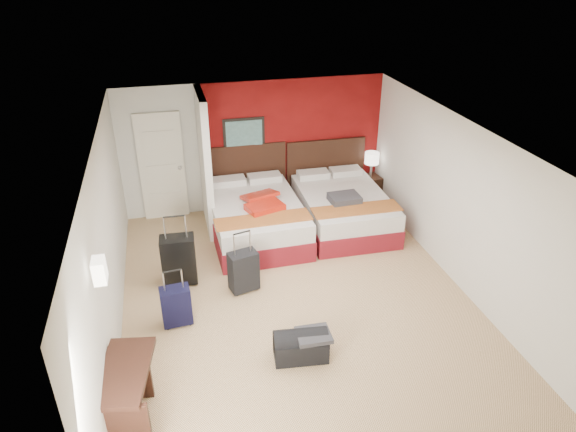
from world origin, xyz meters
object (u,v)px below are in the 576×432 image
object	(u,v)px
bed_left	(256,219)
table_lamp	(371,165)
suitcase_navy	(176,307)
bed_right	(343,210)
suitcase_black	(179,261)
nightstand	(369,189)
desk	(129,399)
red_suitcase_open	(262,202)
suitcase_charcoal	(244,273)
duffel_bag	(301,347)

from	to	relation	value
bed_left	table_lamp	xyz separation A→B (m)	(2.50, 0.86, 0.45)
bed_left	suitcase_navy	world-z (taller)	bed_left
bed_right	table_lamp	distance (m)	1.31
bed_left	suitcase_black	size ratio (longest dim) A/B	2.90
nightstand	suitcase_black	bearing A→B (deg)	-160.38
bed_left	bed_right	bearing A→B (deg)	-1.04
nightstand	suitcase_navy	distance (m)	5.02
bed_left	suitcase_navy	xyz separation A→B (m)	(-1.52, -2.14, -0.06)
bed_right	desk	bearing A→B (deg)	-133.47
red_suitcase_open	bed_right	bearing A→B (deg)	-13.58
red_suitcase_open	suitcase_navy	size ratio (longest dim) A/B	1.51
bed_left	suitcase_charcoal	distance (m)	1.65
bed_left	desk	bearing A→B (deg)	-119.93
red_suitcase_open	bed_left	bearing A→B (deg)	117.69
bed_right	nightstand	distance (m)	1.23
bed_left	table_lamp	size ratio (longest dim) A/B	4.37
desk	nightstand	bearing A→B (deg)	55.49
table_lamp	desk	xyz separation A→B (m)	(-4.58, -4.63, -0.38)
bed_left	table_lamp	bearing A→B (deg)	18.00
suitcase_charcoal	bed_right	bearing A→B (deg)	22.44
bed_left	suitcase_navy	size ratio (longest dim) A/B	4.01
bed_right	red_suitcase_open	bearing A→B (deg)	-175.16
bed_right	nightstand	world-z (taller)	bed_right
bed_left	duffel_bag	distance (m)	3.18
red_suitcase_open	suitcase_navy	bearing A→B (deg)	-145.74
nightstand	suitcase_navy	world-z (taller)	suitcase_navy
suitcase_black	desk	world-z (taller)	desk
desk	suitcase_navy	bearing A→B (deg)	81.14
bed_left	suitcase_charcoal	bearing A→B (deg)	-108.40
bed_left	suitcase_navy	distance (m)	2.62
suitcase_navy	desk	world-z (taller)	desk
duffel_bag	desk	bearing A→B (deg)	-157.66
bed_right	table_lamp	size ratio (longest dim) A/B	4.23
red_suitcase_open	duffel_bag	bearing A→B (deg)	-109.90
suitcase_black	suitcase_charcoal	xyz separation A→B (m)	(0.92, -0.43, -0.07)
suitcase_navy	desk	distance (m)	1.73
bed_left	suitcase_charcoal	world-z (taller)	bed_left
suitcase_charcoal	desk	bearing A→B (deg)	-139.96
suitcase_navy	suitcase_charcoal	bearing A→B (deg)	24.76
red_suitcase_open	duffel_bag	distance (m)	3.13
nightstand	duffel_bag	size ratio (longest dim) A/B	0.79
bed_right	suitcase_charcoal	distance (m)	2.64
table_lamp	suitcase_navy	distance (m)	5.04
red_suitcase_open	nightstand	xyz separation A→B (m)	(2.40, 0.96, -0.45)
bed_left	nightstand	xyz separation A→B (m)	(2.50, 0.86, -0.07)
bed_left	bed_right	world-z (taller)	bed_left
suitcase_navy	bed_right	bearing A→B (deg)	30.07
suitcase_charcoal	bed_left	bearing A→B (deg)	58.56
bed_right	suitcase_navy	size ratio (longest dim) A/B	3.88
bed_right	duffel_bag	size ratio (longest dim) A/B	3.20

